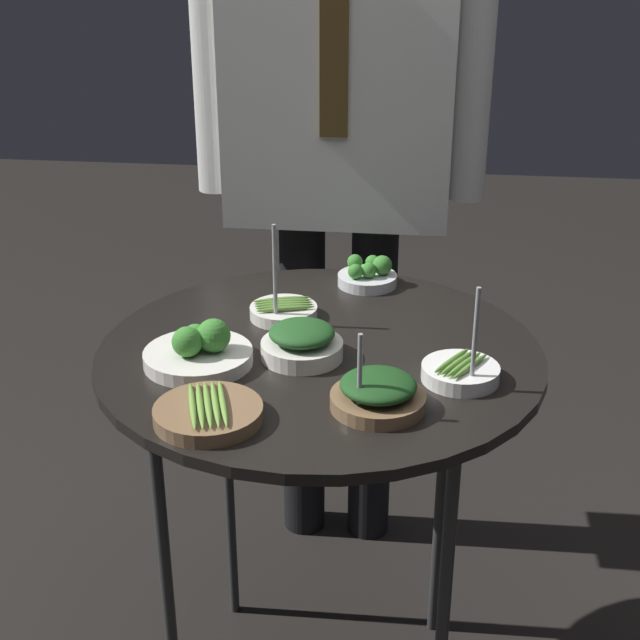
# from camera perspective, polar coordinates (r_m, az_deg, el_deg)

# --- Properties ---
(serving_cart) EXTENTS (0.72, 0.72, 0.76)m
(serving_cart) POSITION_cam_1_polar(r_m,az_deg,el_deg) (1.45, 0.00, -3.67)
(serving_cart) COLOR black
(serving_cart) RESTS_ON ground_plane
(bowl_asparagus_back_left) EXTENTS (0.15, 0.15, 0.03)m
(bowl_asparagus_back_left) POSITION_cam_1_polar(r_m,az_deg,el_deg) (1.23, -7.17, -5.91)
(bowl_asparagus_back_left) COLOR brown
(bowl_asparagus_back_left) RESTS_ON serving_cart
(bowl_broccoli_near_rim) EXTENTS (0.11, 0.11, 0.06)m
(bowl_broccoli_near_rim) POSITION_cam_1_polar(r_m,az_deg,el_deg) (1.67, 3.10, 2.91)
(bowl_broccoli_near_rim) COLOR silver
(bowl_broccoli_near_rim) RESTS_ON serving_cart
(bowl_asparagus_back_right) EXTENTS (0.12, 0.12, 0.18)m
(bowl_asparagus_back_right) POSITION_cam_1_polar(r_m,az_deg,el_deg) (1.53, -2.36, 0.64)
(bowl_asparagus_back_right) COLOR silver
(bowl_asparagus_back_right) RESTS_ON serving_cart
(bowl_spinach_mid_left) EXTENTS (0.14, 0.14, 0.13)m
(bowl_spinach_mid_left) POSITION_cam_1_polar(r_m,az_deg,el_deg) (1.25, 3.73, -4.70)
(bowl_spinach_mid_left) COLOR brown
(bowl_spinach_mid_left) RESTS_ON serving_cart
(bowl_asparagus_front_left) EXTENTS (0.12, 0.12, 0.16)m
(bowl_asparagus_front_left) POSITION_cam_1_polar(r_m,az_deg,el_deg) (1.34, 8.99, -3.27)
(bowl_asparagus_front_left) COLOR white
(bowl_asparagus_front_left) RESTS_ON serving_cart
(bowl_broccoli_front_right) EXTENTS (0.17, 0.17, 0.07)m
(bowl_broccoli_front_right) POSITION_cam_1_polar(r_m,az_deg,el_deg) (1.38, -7.74, -1.97)
(bowl_broccoli_front_right) COLOR silver
(bowl_broccoli_front_right) RESTS_ON serving_cart
(bowl_spinach_center) EXTENTS (0.13, 0.13, 0.06)m
(bowl_spinach_center) POSITION_cam_1_polar(r_m,az_deg,el_deg) (1.39, -1.16, -1.45)
(bowl_spinach_center) COLOR silver
(bowl_spinach_center) RESTS_ON serving_cart
(waiter_figure) EXTENTS (0.60, 0.23, 1.63)m
(waiter_figure) POSITION_cam_1_polar(r_m,az_deg,el_deg) (1.86, 1.27, 13.36)
(waiter_figure) COLOR black
(waiter_figure) RESTS_ON ground_plane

